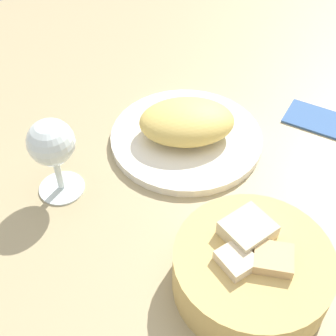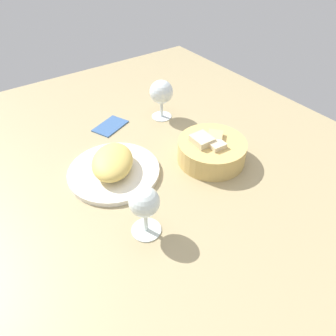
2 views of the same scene
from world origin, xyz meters
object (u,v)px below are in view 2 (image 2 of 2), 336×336
(bread_basket, at_px, (211,150))
(plate, at_px, (114,172))
(wine_glass_far, at_px, (161,93))
(folded_napkin, at_px, (110,126))
(wine_glass_near, at_px, (145,205))

(bread_basket, bearing_deg, plate, -112.82)
(bread_basket, xyz_separation_m, wine_glass_far, (-0.27, 0.02, 0.05))
(wine_glass_far, xyz_separation_m, folded_napkin, (-0.05, -0.17, -0.08))
(plate, relative_size, folded_napkin, 2.26)
(bread_basket, bearing_deg, wine_glass_near, -69.30)
(folded_napkin, bearing_deg, wine_glass_far, -38.51)
(wine_glass_far, bearing_deg, plate, -58.45)
(plate, relative_size, bread_basket, 1.30)
(plate, bearing_deg, wine_glass_near, -8.33)
(bread_basket, relative_size, wine_glass_far, 1.45)
(plate, height_order, folded_napkin, plate)
(wine_glass_near, relative_size, folded_napkin, 1.16)
(wine_glass_near, xyz_separation_m, folded_napkin, (-0.43, 0.13, -0.08))
(plate, bearing_deg, wine_glass_far, 121.55)
(wine_glass_far, distance_m, folded_napkin, 0.20)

